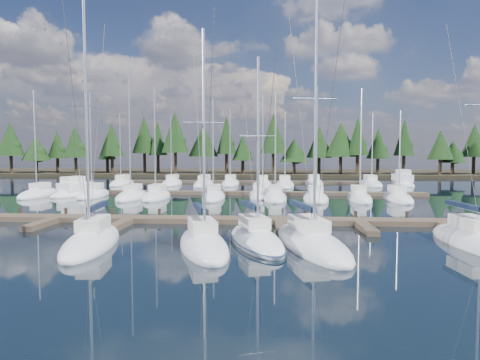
# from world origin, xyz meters

# --- Properties ---
(ground) EXTENTS (260.00, 260.00, 0.00)m
(ground) POSITION_xyz_m (0.00, 30.00, 0.00)
(ground) COLOR black
(ground) RESTS_ON ground
(far_shore) EXTENTS (220.00, 30.00, 0.60)m
(far_shore) POSITION_xyz_m (0.00, 90.00, 0.30)
(far_shore) COLOR black
(far_shore) RESTS_ON ground
(main_dock) EXTENTS (44.00, 6.13, 0.90)m
(main_dock) POSITION_xyz_m (0.00, 17.36, 0.20)
(main_dock) COLOR brown
(main_dock) RESTS_ON ground
(back_docks) EXTENTS (50.00, 21.80, 0.40)m
(back_docks) POSITION_xyz_m (0.00, 49.58, 0.20)
(back_docks) COLOR brown
(back_docks) RESTS_ON ground
(front_sailboat_2) EXTENTS (3.68, 9.00, 15.01)m
(front_sailboat_2) POSITION_xyz_m (-5.41, 8.88, 0.30)
(front_sailboat_2) COLOR white
(front_sailboat_2) RESTS_ON ground
(front_sailboat_3) EXTENTS (4.94, 8.66, 13.21)m
(front_sailboat_3) POSITION_xyz_m (1.32, 8.65, 0.29)
(front_sailboat_3) COLOR white
(front_sailboat_3) RESTS_ON ground
(front_sailboat_4) EXTENTS (5.03, 8.71, 11.95)m
(front_sailboat_4) POSITION_xyz_m (4.30, 10.13, 0.28)
(front_sailboat_4) COLOR white
(front_sailboat_4) RESTS_ON ground
(front_sailboat_5) EXTENTS (5.35, 10.77, 15.70)m
(front_sailboat_5) POSITION_xyz_m (7.57, 9.65, 0.29)
(front_sailboat_5) COLOR white
(front_sailboat_5) RESTS_ON ground
(front_sailboat_6) EXTENTS (3.74, 9.48, 15.12)m
(front_sailboat_6) POSITION_xyz_m (17.46, 10.65, 0.29)
(front_sailboat_6) COLOR white
(front_sailboat_6) RESTS_ON ground
(back_sailboat_rows) EXTENTS (48.19, 31.87, 17.40)m
(back_sailboat_rows) POSITION_xyz_m (0.13, 45.04, 0.26)
(back_sailboat_rows) COLOR white
(back_sailboat_rows) RESTS_ON ground
(motor_yacht_left) EXTENTS (5.00, 8.54, 4.04)m
(motor_yacht_left) POSITION_xyz_m (-19.66, 37.07, 0.45)
(motor_yacht_left) COLOR white
(motor_yacht_left) RESTS_ON ground
(motor_yacht_right) EXTENTS (3.02, 8.71, 4.33)m
(motor_yacht_right) POSITION_xyz_m (26.88, 56.61, 0.48)
(motor_yacht_right) COLOR white
(motor_yacht_right) RESTS_ON ground
(tree_line) EXTENTS (187.53, 11.26, 13.84)m
(tree_line) POSITION_xyz_m (-1.47, 80.18, 7.71)
(tree_line) COLOR black
(tree_line) RESTS_ON far_shore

